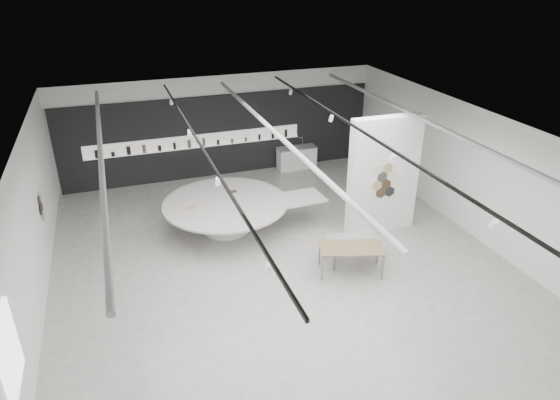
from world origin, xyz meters
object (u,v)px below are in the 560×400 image
object	(u,v)px
sample_table_wood	(351,249)
kitchen_counter	(297,158)
partition_column	(383,176)
sample_table_stone	(352,240)
display_island	(229,212)

from	to	relation	value
sample_table_wood	kitchen_counter	distance (m)	7.50
partition_column	kitchen_counter	xyz separation A→B (m)	(-0.61, 5.53, -1.36)
partition_column	sample_table_stone	distance (m)	2.37
sample_table_stone	kitchen_counter	world-z (taller)	kitchen_counter
sample_table_stone	display_island	bearing A→B (deg)	134.75
display_island	sample_table_wood	world-z (taller)	display_island
display_island	sample_table_wood	size ratio (longest dim) A/B	2.73
kitchen_counter	display_island	bearing A→B (deg)	-133.11
sample_table_wood	sample_table_stone	distance (m)	0.61
display_island	sample_table_stone	size ratio (longest dim) A/B	3.58
partition_column	display_island	world-z (taller)	partition_column
sample_table_wood	kitchen_counter	xyz separation A→B (m)	(1.29, 7.38, -0.27)
partition_column	kitchen_counter	world-z (taller)	partition_column
display_island	sample_table_wood	xyz separation A→B (m)	(2.48, -3.33, 0.09)
kitchen_counter	sample_table_stone	bearing A→B (deg)	-98.38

